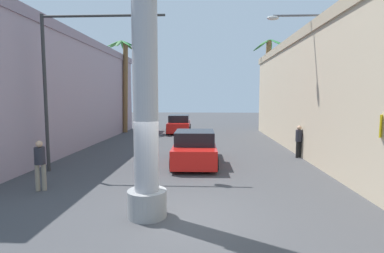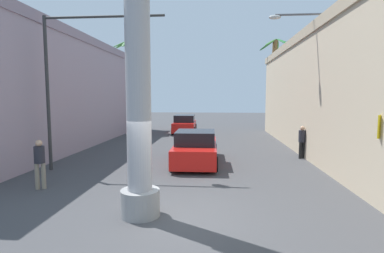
% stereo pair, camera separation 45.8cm
% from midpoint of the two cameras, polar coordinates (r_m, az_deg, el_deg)
% --- Properties ---
extents(ground_plane, '(87.52, 87.52, 0.00)m').
position_cam_midpoint_polar(ground_plane, '(17.81, 2.06, -4.43)').
color(ground_plane, '#424244').
extents(building_left, '(6.37, 21.39, 6.84)m').
position_cam_midpoint_polar(building_left, '(21.54, -25.17, 5.94)').
color(building_left, '#9E8C99').
rests_on(building_left, ground).
extents(neon_sign_pole, '(2.68, 1.01, 11.08)m').
position_cam_midpoint_polar(neon_sign_pole, '(7.97, -8.66, 21.59)').
color(neon_sign_pole, '#9E9EA3').
rests_on(neon_sign_pole, ground).
extents(street_lamp, '(2.69, 0.28, 7.03)m').
position_cam_midpoint_polar(street_lamp, '(15.32, 23.24, 9.59)').
color(street_lamp, '#59595E').
rests_on(street_lamp, ground).
extents(crossing_sign, '(0.47, 0.47, 2.65)m').
position_cam_midpoint_polar(crossing_sign, '(9.98, 33.46, -3.18)').
color(crossing_sign, slate).
rests_on(crossing_sign, ground).
extents(traffic_light_mast, '(5.06, 0.32, 6.43)m').
position_cam_midpoint_polar(traffic_light_mast, '(13.29, -19.54, 11.26)').
color(traffic_light_mast, '#333333').
rests_on(traffic_light_mast, ground).
extents(car_lead, '(2.10, 4.88, 1.56)m').
position_cam_midpoint_polar(car_lead, '(14.11, 1.65, -4.18)').
color(car_lead, black).
rests_on(car_lead, ground).
extents(car_far, '(2.08, 4.58, 1.56)m').
position_cam_midpoint_polar(car_far, '(26.37, -0.91, 0.44)').
color(car_far, black).
rests_on(car_far, ground).
extents(palm_tree_far_left, '(2.71, 2.67, 8.09)m').
position_cam_midpoint_polar(palm_tree_far_left, '(27.35, -11.10, 9.06)').
color(palm_tree_far_left, brown).
rests_on(palm_tree_far_left, ground).
extents(palm_tree_far_right, '(3.09, 3.17, 8.14)m').
position_cam_midpoint_polar(palm_tree_far_right, '(27.09, 15.74, 8.85)').
color(palm_tree_far_right, brown).
rests_on(palm_tree_far_right, ground).
extents(pedestrian_curb_left, '(0.44, 0.44, 1.68)m').
position_cam_midpoint_polar(pedestrian_curb_left, '(11.22, -25.99, -5.82)').
color(pedestrian_curb_left, gray).
rests_on(pedestrian_curb_left, ground).
extents(pedestrian_mid_right, '(0.47, 0.47, 1.65)m').
position_cam_midpoint_polar(pedestrian_mid_right, '(16.20, 20.97, -2.34)').
color(pedestrian_mid_right, black).
rests_on(pedestrian_mid_right, ground).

